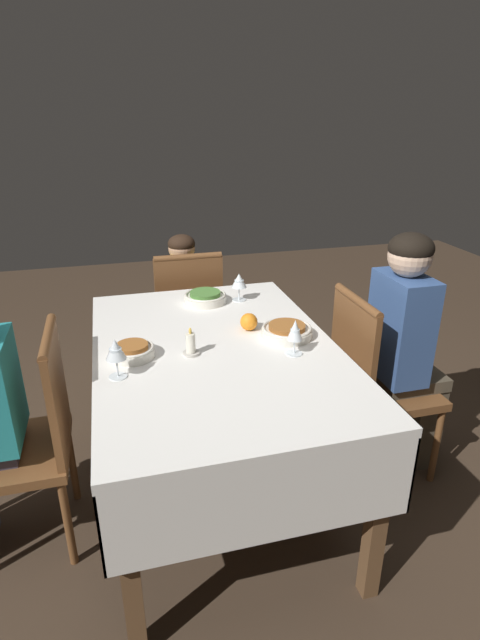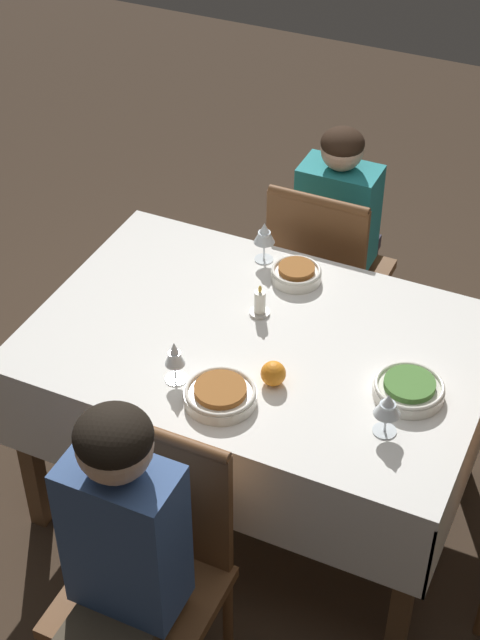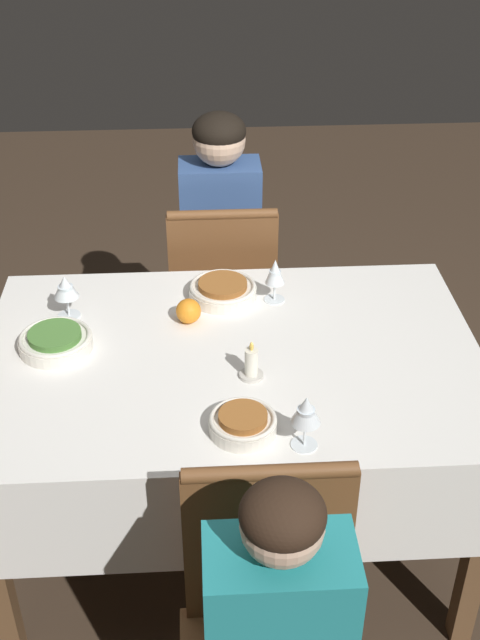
% 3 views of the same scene
% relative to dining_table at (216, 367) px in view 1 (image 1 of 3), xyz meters
% --- Properties ---
extents(ground_plane, '(8.00, 8.00, 0.00)m').
position_rel_dining_table_xyz_m(ground_plane, '(0.00, 0.00, -0.67)').
color(ground_plane, '#3D2D21').
extents(dining_table, '(1.45, 0.98, 0.76)m').
position_rel_dining_table_xyz_m(dining_table, '(0.00, 0.00, 0.00)').
color(dining_table, white).
rests_on(dining_table, ground_plane).
extents(chair_north, '(0.42, 0.43, 0.92)m').
position_rel_dining_table_xyz_m(chair_north, '(-0.00, 0.75, -0.16)').
color(chair_north, brown).
rests_on(chair_north, ground_plane).
extents(chair_west, '(0.43, 0.42, 0.92)m').
position_rel_dining_table_xyz_m(chair_west, '(-0.99, 0.04, -0.16)').
color(chair_west, brown).
rests_on(chair_west, ground_plane).
extents(chair_south, '(0.42, 0.43, 0.92)m').
position_rel_dining_table_xyz_m(chair_south, '(0.05, -0.75, -0.16)').
color(chair_south, brown).
rests_on(chair_south, ground_plane).
extents(person_adult_denim, '(0.30, 0.34, 1.19)m').
position_rel_dining_table_xyz_m(person_adult_denim, '(-0.00, 0.91, 0.01)').
color(person_adult_denim, '#4C4233').
rests_on(person_adult_denim, ground_plane).
extents(person_child_yellow, '(0.33, 0.30, 0.98)m').
position_rel_dining_table_xyz_m(person_child_yellow, '(-1.16, 0.04, -0.13)').
color(person_child_yellow, '#4C4233').
rests_on(person_child_yellow, ground_plane).
extents(bowl_north, '(0.22, 0.22, 0.06)m').
position_rel_dining_table_xyz_m(bowl_north, '(-0.01, 0.32, 0.13)').
color(bowl_north, silver).
rests_on(bowl_north, dining_table).
extents(wine_glass_north, '(0.07, 0.07, 0.15)m').
position_rel_dining_table_xyz_m(wine_glass_north, '(0.15, 0.29, 0.20)').
color(wine_glass_north, white).
rests_on(wine_glass_north, dining_table).
extents(bowl_west, '(0.21, 0.21, 0.06)m').
position_rel_dining_table_xyz_m(bowl_west, '(-0.51, 0.06, 0.13)').
color(bowl_west, silver).
rests_on(bowl_west, dining_table).
extents(wine_glass_west, '(0.08, 0.08, 0.14)m').
position_rel_dining_table_xyz_m(wine_glass_west, '(-0.49, 0.23, 0.20)').
color(wine_glass_west, white).
rests_on(wine_glass_west, dining_table).
extents(bowl_south, '(0.17, 0.17, 0.06)m').
position_rel_dining_table_xyz_m(bowl_south, '(0.01, -0.34, 0.13)').
color(bowl_south, silver).
rests_on(bowl_south, dining_table).
extents(wine_glass_south, '(0.07, 0.07, 0.15)m').
position_rel_dining_table_xyz_m(wine_glass_south, '(0.16, -0.40, 0.21)').
color(wine_glass_south, white).
rests_on(wine_glass_south, dining_table).
extents(candle_centerpiece, '(0.07, 0.07, 0.12)m').
position_rel_dining_table_xyz_m(candle_centerpiece, '(0.05, -0.11, 0.14)').
color(candle_centerpiece, beige).
rests_on(candle_centerpiece, dining_table).
extents(orange_fruit, '(0.08, 0.08, 0.08)m').
position_rel_dining_table_xyz_m(orange_fruit, '(-0.12, 0.18, 0.14)').
color(orange_fruit, orange).
rests_on(orange_fruit, dining_table).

